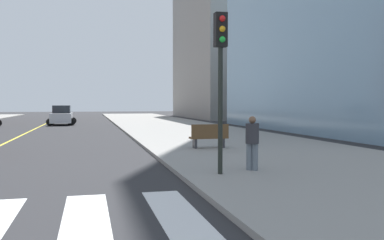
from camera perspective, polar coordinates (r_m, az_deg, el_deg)
sidewalk_kerb_east at (r=25.68m, az=3.46°, el=-2.56°), size 10.00×120.00×0.15m
lane_divider_paint at (r=44.72m, az=-19.73°, el=-0.71°), size 0.16×80.00×0.01m
parking_garage_concrete at (r=67.45m, az=7.04°, el=9.54°), size 18.00×24.00×21.52m
car_silver_third at (r=45.26m, az=-17.29°, el=0.55°), size 2.84×4.53×2.01m
traffic_light_near_corner at (r=12.45m, az=3.91°, el=8.01°), size 0.36×0.41×4.75m
park_bench at (r=19.64m, az=2.35°, el=-2.26°), size 1.81×0.59×1.12m
pedestrian_waiting_east at (r=13.24m, az=8.19°, el=-2.78°), size 0.42×0.42×1.70m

